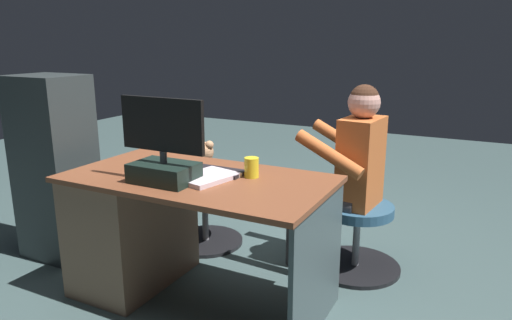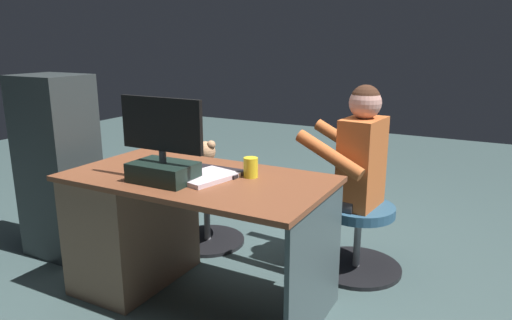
% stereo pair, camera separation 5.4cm
% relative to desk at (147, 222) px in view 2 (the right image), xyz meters
% --- Properties ---
extents(ground_plane, '(10.00, 10.00, 0.00)m').
position_rel_desk_xyz_m(ground_plane, '(-0.36, -0.33, -0.38)').
color(ground_plane, '#3D5252').
extents(desk, '(1.40, 0.75, 0.71)m').
position_rel_desk_xyz_m(desk, '(0.00, 0.00, 0.00)').
color(desk, brown).
rests_on(desk, ground_plane).
extents(monitor, '(0.48, 0.22, 0.43)m').
position_rel_desk_xyz_m(monitor, '(-0.27, 0.16, 0.46)').
color(monitor, black).
rests_on(monitor, desk).
extents(keyboard, '(0.42, 0.14, 0.02)m').
position_rel_desk_xyz_m(keyboard, '(-0.36, -0.10, 0.34)').
color(keyboard, black).
rests_on(keyboard, desk).
extents(computer_mouse, '(0.06, 0.10, 0.04)m').
position_rel_desk_xyz_m(computer_mouse, '(-0.04, -0.13, 0.35)').
color(computer_mouse, '#2F242F').
rests_on(computer_mouse, desk).
extents(cup, '(0.08, 0.08, 0.10)m').
position_rel_desk_xyz_m(cup, '(-0.62, -0.12, 0.38)').
color(cup, yellow).
rests_on(cup, desk).
extents(tv_remote, '(0.11, 0.15, 0.02)m').
position_rel_desk_xyz_m(tv_remote, '(0.03, -0.03, 0.34)').
color(tv_remote, black).
rests_on(tv_remote, desk).
extents(notebook_binder, '(0.28, 0.34, 0.02)m').
position_rel_desk_xyz_m(notebook_binder, '(-0.44, 0.03, 0.34)').
color(notebook_binder, silver).
rests_on(notebook_binder, desk).
extents(office_chair_teddy, '(0.53, 0.53, 0.43)m').
position_rel_desk_xyz_m(office_chair_teddy, '(0.02, -0.64, -0.14)').
color(office_chair_teddy, black).
rests_on(office_chair_teddy, ground_plane).
extents(teddy_bear, '(0.23, 0.23, 0.32)m').
position_rel_desk_xyz_m(teddy_bear, '(0.02, -0.65, 0.19)').
color(teddy_bear, tan).
rests_on(teddy_bear, office_chair_teddy).
extents(visitor_chair, '(0.56, 0.56, 0.43)m').
position_rel_desk_xyz_m(visitor_chair, '(-1.04, -0.74, -0.15)').
color(visitor_chair, black).
rests_on(visitor_chair, ground_plane).
extents(person, '(0.55, 0.51, 1.16)m').
position_rel_desk_xyz_m(person, '(-0.95, -0.74, 0.29)').
color(person, '#C6622E').
rests_on(person, ground_plane).
extents(equipment_rack, '(0.44, 0.36, 1.20)m').
position_rel_desk_xyz_m(equipment_rack, '(0.79, -0.06, 0.22)').
color(equipment_rack, '#2C3334').
rests_on(equipment_rack, ground_plane).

